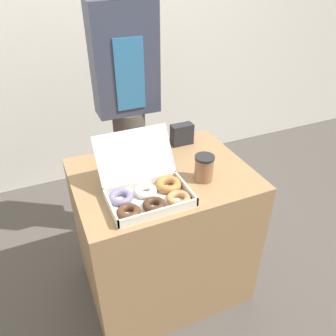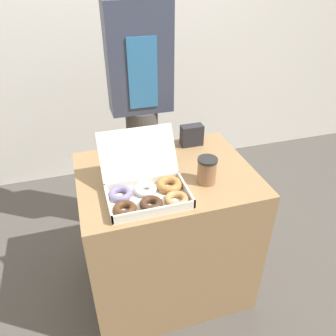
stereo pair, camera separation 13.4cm
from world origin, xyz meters
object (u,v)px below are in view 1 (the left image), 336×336
at_px(donut_box, 149,191).
at_px(napkin_holder, 182,134).
at_px(coffee_cup, 204,168).
at_px(person_customer, 126,94).

distance_m(donut_box, napkin_holder, 0.51).
height_order(donut_box, napkin_holder, donut_box).
bearing_deg(donut_box, coffee_cup, 5.95).
bearing_deg(person_customer, napkin_holder, -52.32).
bearing_deg(napkin_holder, coffee_cup, -99.27).
relative_size(donut_box, napkin_holder, 3.10).
bearing_deg(donut_box, napkin_holder, 48.44).
bearing_deg(napkin_holder, person_customer, 127.68).
xyz_separation_m(donut_box, coffee_cup, (0.28, 0.03, 0.03)).
distance_m(napkin_holder, person_customer, 0.39).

